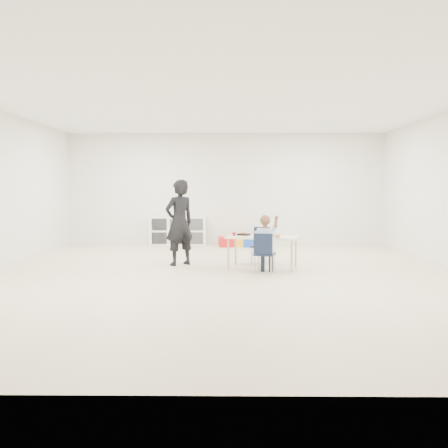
{
  "coord_description": "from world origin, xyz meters",
  "views": [
    {
      "loc": [
        0.08,
        -7.57,
        1.38
      ],
      "look_at": [
        0.0,
        -0.29,
        0.85
      ],
      "focal_mm": 38.0,
      "sensor_mm": 36.0,
      "label": 1
    }
  ],
  "objects_px": {
    "child": "(265,241)",
    "cubby_shelf": "(178,231)",
    "table": "(262,252)",
    "adult": "(179,223)",
    "chair_near": "(265,253)"
  },
  "relations": [
    {
      "from": "adult",
      "to": "cubby_shelf",
      "type": "bearing_deg",
      "value": -120.73
    },
    {
      "from": "child",
      "to": "cubby_shelf",
      "type": "xyz_separation_m",
      "value": [
        -1.87,
        4.14,
        -0.18
      ]
    },
    {
      "from": "table",
      "to": "cubby_shelf",
      "type": "xyz_separation_m",
      "value": [
        -1.87,
        3.59,
        0.06
      ]
    },
    {
      "from": "child",
      "to": "adult",
      "type": "xyz_separation_m",
      "value": [
        -1.49,
        0.87,
        0.25
      ]
    },
    {
      "from": "child",
      "to": "adult",
      "type": "distance_m",
      "value": 1.75
    },
    {
      "from": "child",
      "to": "cubby_shelf",
      "type": "relative_size",
      "value": 0.76
    },
    {
      "from": "chair_near",
      "to": "cubby_shelf",
      "type": "xyz_separation_m",
      "value": [
        -1.87,
        4.14,
        0.01
      ]
    },
    {
      "from": "table",
      "to": "cubby_shelf",
      "type": "distance_m",
      "value": 4.04
    },
    {
      "from": "table",
      "to": "chair_near",
      "type": "distance_m",
      "value": 0.55
    },
    {
      "from": "adult",
      "to": "table",
      "type": "bearing_deg",
      "value": 130.4
    },
    {
      "from": "table",
      "to": "cubby_shelf",
      "type": "bearing_deg",
      "value": 133.42
    },
    {
      "from": "table",
      "to": "adult",
      "type": "height_order",
      "value": "adult"
    },
    {
      "from": "child",
      "to": "adult",
      "type": "bearing_deg",
      "value": 165.58
    },
    {
      "from": "table",
      "to": "child",
      "type": "bearing_deg",
      "value": -74.11
    },
    {
      "from": "child",
      "to": "cubby_shelf",
      "type": "distance_m",
      "value": 4.54
    }
  ]
}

